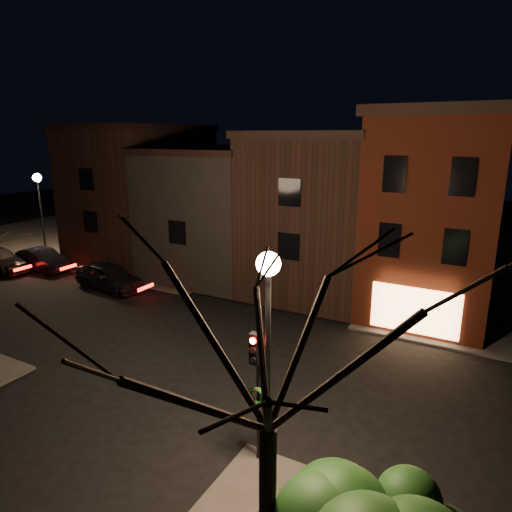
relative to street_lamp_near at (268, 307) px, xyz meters
The scene contains 12 objects.
ground 10.06m from the street_lamp_near, 135.94° to the left, with size 120.00×120.00×0.00m, color black.
sidewalk_far_left 37.26m from the street_lamp_near, 135.22° to the left, with size 30.00×30.00×0.12m, color #2D2B28.
corner_building 15.58m from the street_lamp_near, 83.37° to the left, with size 6.50×8.50×10.50m.
row_building_a 17.16m from the street_lamp_near, 105.90° to the left, with size 7.30×10.30×9.40m.
row_building_b 20.39m from the street_lamp_near, 125.91° to the left, with size 7.80×10.30×8.40m.
row_building_c 25.32m from the street_lamp_near, 139.33° to the left, with size 7.30×10.30×9.90m.
street_lamp_near is the anchor object (origin of this frame).
street_lamp_far 28.00m from the street_lamp_near, 154.17° to the left, with size 0.60×0.60×6.48m.
traffic_signal 2.49m from the street_lamp_near, 140.63° to the left, with size 0.58×0.38×4.05m.
bare_tree_right 2.98m from the street_lamp_near, 62.53° to the right, with size 6.40×6.40×8.50m.
parked_car_a 19.31m from the street_lamp_near, 148.68° to the left, with size 1.97×4.91×1.67m, color black.
parked_car_b 26.02m from the street_lamp_near, 155.83° to the left, with size 1.64×4.70×1.55m, color black.
Camera 1 is at (11.04, -15.46, 9.33)m, focal length 32.00 mm.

